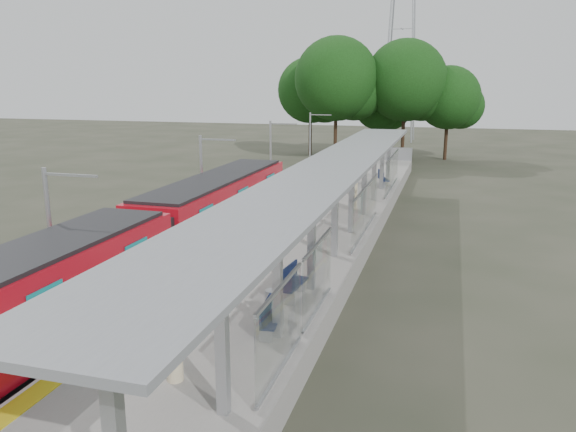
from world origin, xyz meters
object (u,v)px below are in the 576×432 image
at_px(train, 144,247).
at_px(bench_near, 269,317).
at_px(bench_far, 383,178).
at_px(info_pillar_far, 353,194).
at_px(info_pillar_near, 174,351).
at_px(litter_bin, 272,303).
at_px(bench_mid, 291,281).

distance_m(train, bench_near, 7.26).
bearing_deg(bench_far, info_pillar_far, -115.39).
bearing_deg(info_pillar_far, bench_far, 78.40).
relative_size(info_pillar_near, litter_bin, 2.08).
bearing_deg(info_pillar_far, train, -119.55).
xyz_separation_m(bench_far, litter_bin, (-0.53, -23.73, -0.14)).
xyz_separation_m(bench_near, litter_bin, (-0.28, 1.16, -0.08)).
bearing_deg(train, info_pillar_near, -55.05).
bearing_deg(bench_near, litter_bin, 97.59).
distance_m(bench_near, bench_far, 24.89).
xyz_separation_m(info_pillar_far, litter_bin, (0.19, -15.91, -0.43)).
distance_m(bench_mid, litter_bin, 1.71).
relative_size(bench_near, info_pillar_far, 0.73).
height_order(train, litter_bin, train).
relative_size(bench_near, info_pillar_near, 0.80).
bearing_deg(train, bench_mid, -8.24).
relative_size(bench_mid, info_pillar_far, 0.83).
relative_size(bench_far, litter_bin, 1.92).
bearing_deg(litter_bin, bench_near, -76.27).
bearing_deg(bench_far, train, -127.06).
distance_m(bench_far, info_pillar_near, 28.09).
relative_size(train, bench_far, 16.51).
height_order(bench_near, info_pillar_far, info_pillar_far).
bearing_deg(info_pillar_far, litter_bin, -95.62).
height_order(bench_near, bench_mid, bench_mid).
height_order(bench_mid, info_pillar_near, info_pillar_near).
relative_size(bench_mid, litter_bin, 1.90).
xyz_separation_m(bench_near, info_pillar_far, (-0.47, 17.07, 0.35)).
xyz_separation_m(info_pillar_near, litter_bin, (1.11, 4.31, -0.35)).
bearing_deg(litter_bin, bench_mid, 85.31).
height_order(train, bench_mid, train).
height_order(train, bench_far, train).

